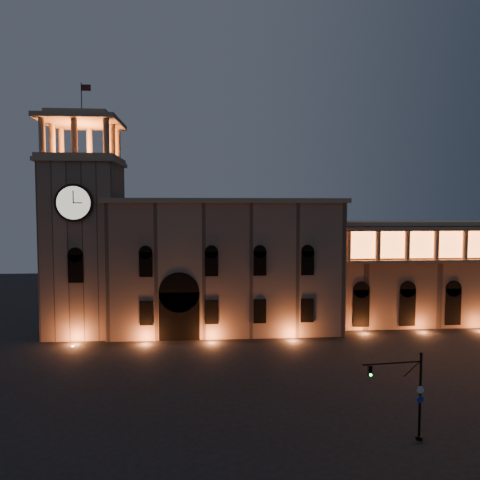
# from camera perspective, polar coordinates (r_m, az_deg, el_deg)

# --- Properties ---
(ground) EXTENTS (160.00, 160.00, 0.00)m
(ground) POSITION_cam_1_polar(r_m,az_deg,el_deg) (44.69, 2.29, -17.52)
(ground) COLOR black
(ground) RESTS_ON ground
(government_building) EXTENTS (30.80, 12.80, 17.60)m
(government_building) POSITION_cam_1_polar(r_m,az_deg,el_deg) (63.79, -1.85, -2.95)
(government_building) COLOR #826855
(government_building) RESTS_ON ground
(clock_tower) EXTENTS (9.80, 9.80, 32.40)m
(clock_tower) POSITION_cam_1_polar(r_m,az_deg,el_deg) (64.37, -18.43, 0.25)
(clock_tower) COLOR #826855
(clock_tower) RESTS_ON ground
(colonnade_wing) EXTENTS (40.60, 11.50, 14.50)m
(colonnade_wing) POSITION_cam_1_polar(r_m,az_deg,el_deg) (75.51, 24.92, -3.35)
(colonnade_wing) COLOR #7D6350
(colonnade_wing) RESTS_ON ground
(traffic_light) EXTENTS (4.55, 0.82, 6.27)m
(traffic_light) POSITION_cam_1_polar(r_m,az_deg,el_deg) (36.31, 20.02, -17.31)
(traffic_light) COLOR black
(traffic_light) RESTS_ON ground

